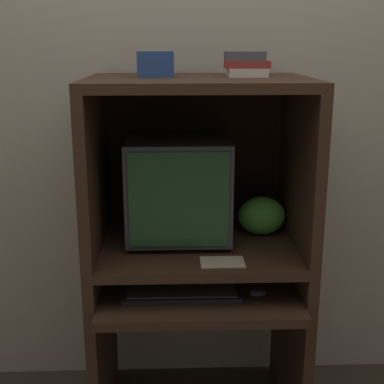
# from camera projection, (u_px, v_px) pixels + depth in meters

# --- Properties ---
(wall_back) EXTENTS (6.00, 0.06, 2.60)m
(wall_back) POSITION_uv_depth(u_px,v_px,m) (194.00, 105.00, 2.34)
(wall_back) COLOR #B2A893
(wall_back) RESTS_ON ground_plane
(desk_base) EXTENTS (0.83, 0.68, 0.65)m
(desk_base) POSITION_uv_depth(u_px,v_px,m) (198.00, 336.00, 2.19)
(desk_base) COLOR #382316
(desk_base) RESTS_ON ground_plane
(desk_monitor_shelf) EXTENTS (0.83, 0.62, 0.14)m
(desk_monitor_shelf) POSITION_uv_depth(u_px,v_px,m) (198.00, 250.00, 2.13)
(desk_monitor_shelf) COLOR #382316
(desk_monitor_shelf) RESTS_ON desk_base
(hutch_upper) EXTENTS (0.83, 0.62, 0.64)m
(hutch_upper) POSITION_uv_depth(u_px,v_px,m) (198.00, 138.00, 2.04)
(hutch_upper) COLOR #382316
(hutch_upper) RESTS_ON desk_monitor_shelf
(crt_monitor) EXTENTS (0.40, 0.41, 0.41)m
(crt_monitor) POSITION_uv_depth(u_px,v_px,m) (178.00, 187.00, 2.12)
(crt_monitor) COLOR #333338
(crt_monitor) RESTS_ON desk_monitor_shelf
(keyboard) EXTENTS (0.44, 0.13, 0.03)m
(keyboard) POSITION_uv_depth(u_px,v_px,m) (182.00, 294.00, 1.97)
(keyboard) COLOR black
(keyboard) RESTS_ON desk_base
(mouse) EXTENTS (0.07, 0.05, 0.03)m
(mouse) POSITION_uv_depth(u_px,v_px,m) (257.00, 293.00, 1.97)
(mouse) COLOR #28282B
(mouse) RESTS_ON desk_base
(snack_bag) EXTENTS (0.19, 0.14, 0.16)m
(snack_bag) POSITION_uv_depth(u_px,v_px,m) (262.00, 216.00, 2.19)
(snack_bag) COLOR green
(snack_bag) RESTS_ON desk_monitor_shelf
(book_stack) EXTENTS (0.16, 0.12, 0.09)m
(book_stack) POSITION_uv_depth(u_px,v_px,m) (246.00, 64.00, 1.97)
(book_stack) COLOR beige
(book_stack) RESTS_ON hutch_upper
(paper_card) EXTENTS (0.16, 0.10, 0.00)m
(paper_card) POSITION_uv_depth(u_px,v_px,m) (222.00, 262.00, 1.92)
(paper_card) COLOR #CCB28C
(paper_card) RESTS_ON desk_monitor_shelf
(storage_box) EXTENTS (0.13, 0.11, 0.09)m
(storage_box) POSITION_uv_depth(u_px,v_px,m) (156.00, 64.00, 1.96)
(storage_box) COLOR navy
(storage_box) RESTS_ON hutch_upper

